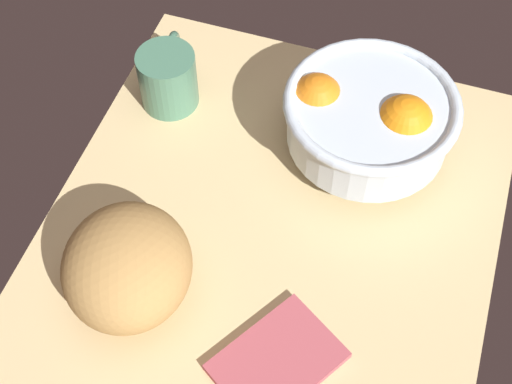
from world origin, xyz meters
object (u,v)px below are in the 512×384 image
fruit_bowl (369,118)px  mug (168,77)px  bread_loaf (127,266)px  napkin_folded (277,361)px

fruit_bowl → mug: 29.08cm
fruit_bowl → bread_loaf: fruit_bowl is taller
napkin_folded → mug: bearing=-141.4°
napkin_folded → mug: size_ratio=1.13×
fruit_bowl → napkin_folded: 34.41cm
bread_loaf → napkin_folded: 20.68cm
napkin_folded → fruit_bowl: bearing=176.7°
fruit_bowl → mug: size_ratio=1.87×
bread_loaf → napkin_folded: bread_loaf is taller
fruit_bowl → napkin_folded: size_ratio=1.66×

